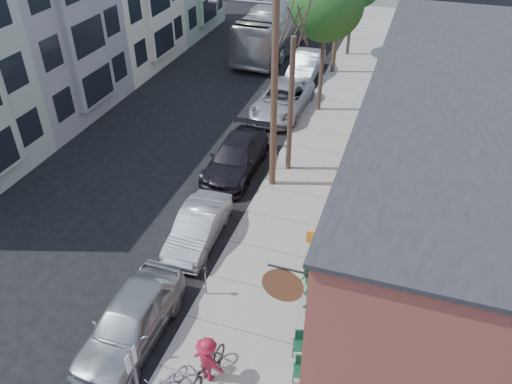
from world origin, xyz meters
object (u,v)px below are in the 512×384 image
(tree_bare, at_px, (291,108))
(patio_chair_a, at_px, (301,370))
(patio_chair_b, at_px, (301,345))
(car_1, at_px, (198,227))
(tree_leafy_mid, at_px, (327,4))
(car_2, at_px, (236,157))
(parked_bike_b, at_px, (165,384))
(parking_meter_near, at_px, (205,276))
(patron_grey, at_px, (326,279))
(parking_meter_far, at_px, (276,153))
(bus, at_px, (279,25))
(patron_green, at_px, (306,285))
(utility_pole_near, at_px, (273,74))
(car_4, at_px, (306,65))
(sign_post, at_px, (135,377))
(car_0, at_px, (131,320))
(cyclist, at_px, (208,359))
(car_3, at_px, (282,100))

(tree_bare, distance_m, patio_chair_a, 11.86)
(patio_chair_b, distance_m, car_1, 6.58)
(tree_leafy_mid, height_order, car_2, tree_leafy_mid)
(parked_bike_b, bearing_deg, patio_chair_b, 59.58)
(parking_meter_near, relative_size, parked_bike_b, 0.74)
(patio_chair_b, xyz_separation_m, patron_grey, (0.22, 2.47, 0.50))
(parking_meter_far, distance_m, tree_leafy_mid, 8.70)
(parking_meter_near, distance_m, bus, 25.90)
(patron_green, bearing_deg, utility_pole_near, -162.34)
(patio_chair_b, height_order, parked_bike_b, patio_chair_b)
(parking_meter_near, height_order, bus, bus)
(car_4, bearing_deg, car_2, -92.11)
(sign_post, relative_size, parking_meter_near, 2.26)
(parked_bike_b, relative_size, car_2, 0.31)
(parking_meter_far, bearing_deg, tree_bare, 21.15)
(patron_grey, relative_size, car_0, 0.39)
(tree_leafy_mid, bearing_deg, parked_bike_b, -90.37)
(car_0, bearing_deg, car_4, 89.64)
(sign_post, height_order, tree_leafy_mid, tree_leafy_mid)
(utility_pole_near, xyz_separation_m, tree_leafy_mid, (0.41, 8.25, 0.73))
(cyclist, relative_size, parked_bike_b, 0.97)
(car_1, bearing_deg, cyclist, -66.46)
(tree_bare, height_order, patio_chair_b, tree_bare)
(utility_pole_near, bearing_deg, car_1, -109.03)
(bus, bearing_deg, sign_post, -77.63)
(car_1, distance_m, car_2, 5.29)
(car_0, xyz_separation_m, car_4, (0.07, 22.91, -0.02))
(tree_bare, distance_m, car_3, 6.82)
(patio_chair_b, xyz_separation_m, car_0, (-5.24, -0.95, 0.23))
(patio_chair_a, bearing_deg, tree_leafy_mid, 85.68)
(car_3, height_order, car_4, car_3)
(cyclist, distance_m, bus, 29.13)
(car_2, bearing_deg, patio_chair_a, -61.30)
(cyclist, bearing_deg, tree_leafy_mid, -72.72)
(tree_leafy_mid, bearing_deg, car_0, -96.61)
(utility_pole_near, bearing_deg, tree_leafy_mid, 87.16)
(parking_meter_far, bearing_deg, patio_chair_a, -69.94)
(parking_meter_far, bearing_deg, bus, 105.76)
(parking_meter_far, bearing_deg, cyclist, -83.29)
(tree_bare, bearing_deg, car_2, -160.92)
(cyclist, relative_size, car_2, 0.31)
(patron_green, height_order, car_1, patron_green)
(patio_chair_b, height_order, car_2, car_2)
(utility_pole_near, relative_size, patio_chair_b, 11.36)
(tree_leafy_mid, xyz_separation_m, parked_bike_b, (-0.12, -19.43, -5.55))
(utility_pole_near, bearing_deg, sign_post, -90.19)
(parking_meter_near, height_order, parking_meter_far, same)
(parked_bike_b, xyz_separation_m, car_1, (-1.88, 6.56, 0.11))
(tree_bare, xyz_separation_m, car_3, (-2.00, 6.00, -2.54))
(tree_bare, relative_size, patio_chair_b, 7.25)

